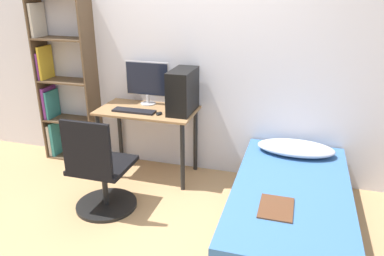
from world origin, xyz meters
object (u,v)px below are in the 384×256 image
at_px(bed, 289,210).
at_px(keyboard, 134,111).
at_px(monitor, 147,81).
at_px(office_chair, 100,176).
at_px(pc_tower, 183,91).
at_px(bookshelf, 61,86).

distance_m(bed, keyboard, 1.76).
height_order(bed, monitor, monitor).
distance_m(office_chair, pc_tower, 1.13).
relative_size(office_chair, bed, 0.50).
bearing_deg(bookshelf, monitor, 2.21).
height_order(bookshelf, monitor, bookshelf).
distance_m(monitor, pc_tower, 0.46).
xyz_separation_m(keyboard, pc_tower, (0.47, 0.15, 0.20)).
height_order(office_chair, bed, office_chair).
bearing_deg(pc_tower, keyboard, -162.42).
distance_m(office_chair, bed, 1.64).
bearing_deg(pc_tower, bookshelf, 176.08).
bearing_deg(keyboard, office_chair, -93.43).
height_order(bed, keyboard, keyboard).
relative_size(office_chair, monitor, 1.89).
distance_m(bed, monitor, 1.92).
xyz_separation_m(bed, keyboard, (-1.59, 0.53, 0.53)).
relative_size(bookshelf, office_chair, 2.03).
bearing_deg(monitor, office_chair, -94.39).
xyz_separation_m(bookshelf, office_chair, (0.96, -0.91, -0.51)).
relative_size(monitor, pc_tower, 1.10).
bearing_deg(bed, bookshelf, 163.22).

